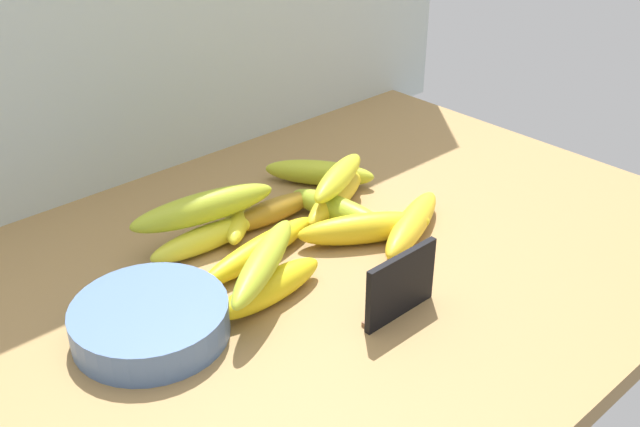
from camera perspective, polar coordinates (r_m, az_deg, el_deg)
The scene contains 16 objects.
counter_top at distance 99.30cm, azimuth 0.26°, elevation -4.48°, with size 110.00×76.00×3.00cm, color #9B7746.
chalkboard_sign at distance 87.63cm, azimuth 6.16°, elevation -5.61°, with size 11.00×1.80×8.40cm.
fruit_bowl at distance 87.21cm, azimuth -12.85°, elevation -7.99°, with size 17.89×17.89×4.03cm, color #5170A4.
banana_0 at distance 106.40cm, azimuth 1.43°, elevation 0.24°, with size 16.86×3.96×3.96cm, color #97AC2A.
banana_1 at distance 116.99cm, azimuth -0.06°, elevation 3.13°, with size 17.34×3.96×3.96cm, color gold.
banana_2 at distance 101.29cm, azimuth -8.81°, elevation -1.92°, with size 16.39×3.55×3.55cm, color gold.
banana_3 at distance 90.52cm, azimuth -3.82°, elevation -5.67°, with size 15.97×3.94×3.94cm, color yellow.
banana_4 at distance 106.86cm, azimuth -3.78°, elevation 0.16°, with size 16.03×3.45×3.45cm, color olive.
banana_5 at distance 98.14cm, azimuth -4.64°, elevation -2.80°, with size 20.80×3.43×3.43cm, color yellow.
banana_6 at distance 101.83cm, azimuth 3.52°, elevation -1.18°, with size 18.80×4.23×4.23cm, color yellow.
banana_7 at distance 106.78cm, azimuth -6.29°, elevation 0.06°, with size 16.44×3.62×3.62cm, color yellow.
banana_8 at distance 110.30cm, azimuth 1.27°, elevation 1.30°, with size 18.23×3.72×3.72cm, color yellow.
banana_9 at distance 103.85cm, azimuth 7.05°, elevation -0.79°, with size 18.85×3.98×3.98cm, color yellow.
banana_10 at distance 107.84cm, azimuth 1.41°, elevation 2.77°, with size 15.61×3.50×3.50cm, color yellow.
banana_11 at distance 100.81cm, azimuth -8.88°, elevation 0.45°, with size 20.66×4.17×4.17cm, color #A6B429.
banana_12 at distance 88.50cm, azimuth -4.34°, elevation -3.68°, with size 19.24×3.51×3.51cm, color #AEC02C.
Camera 1 is at (-56.05, -60.17, 57.17)cm, focal length 41.83 mm.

